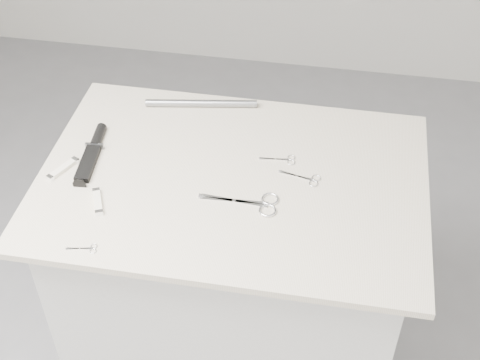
% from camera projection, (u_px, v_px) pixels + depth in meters
% --- Properties ---
extents(plinth, '(0.90, 0.60, 0.90)m').
position_uv_depth(plinth, '(233.00, 291.00, 2.04)').
color(plinth, silver).
rests_on(plinth, ground).
extents(display_board, '(1.00, 0.70, 0.02)m').
position_uv_depth(display_board, '(232.00, 180.00, 1.73)').
color(display_board, beige).
rests_on(display_board, plinth).
extents(large_shears, '(0.20, 0.09, 0.01)m').
position_uv_depth(large_shears, '(256.00, 203.00, 1.65)').
color(large_shears, white).
rests_on(large_shears, display_board).
extents(embroidery_scissors_a, '(0.11, 0.05, 0.00)m').
position_uv_depth(embroidery_scissors_a, '(307.00, 179.00, 1.72)').
color(embroidery_scissors_a, white).
rests_on(embroidery_scissors_a, display_board).
extents(embroidery_scissors_b, '(0.10, 0.04, 0.00)m').
position_uv_depth(embroidery_scissors_b, '(283.00, 160.00, 1.77)').
color(embroidery_scissors_b, white).
rests_on(embroidery_scissors_b, display_board).
extents(tiny_scissors, '(0.07, 0.03, 0.00)m').
position_uv_depth(tiny_scissors, '(86.00, 249.00, 1.54)').
color(tiny_scissors, white).
rests_on(tiny_scissors, display_board).
extents(sheathed_knife, '(0.06, 0.23, 0.03)m').
position_uv_depth(sheathed_knife, '(93.00, 151.00, 1.79)').
color(sheathed_knife, black).
rests_on(sheathed_knife, display_board).
extents(pocket_knife_a, '(0.06, 0.10, 0.01)m').
position_uv_depth(pocket_knife_a, '(63.00, 169.00, 1.74)').
color(pocket_knife_a, white).
rests_on(pocket_knife_a, display_board).
extents(pocket_knife_b, '(0.05, 0.09, 0.01)m').
position_uv_depth(pocket_knife_b, '(98.00, 201.00, 1.65)').
color(pocket_knife_b, white).
rests_on(pocket_knife_b, display_board).
extents(metal_rail, '(0.32, 0.07, 0.02)m').
position_uv_depth(metal_rail, '(201.00, 103.00, 1.94)').
color(metal_rail, gray).
rests_on(metal_rail, display_board).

